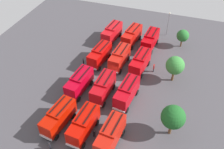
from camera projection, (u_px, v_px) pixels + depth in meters
The scene contains 23 objects.
ground_plane at pixel (112, 80), 51.00m from camera, with size 65.23×65.23×0.00m, color #423F44.
fire_truck_0 at pixel (112, 32), 60.84m from camera, with size 7.46×3.52×3.88m.
fire_truck_1 at pixel (100, 54), 53.99m from camera, with size 7.46×3.53×3.88m.
fire_truck_2 at pixel (79, 82), 47.25m from camera, with size 7.42×3.38×3.88m.
fire_truck_3 at pixel (59, 117), 40.93m from camera, with size 7.48×3.61×3.88m.
fire_truck_4 at pixel (132, 35), 59.79m from camera, with size 7.50×3.67×3.88m.
fire_truck_5 at pixel (120, 57), 53.24m from camera, with size 7.37×3.22×3.88m.
fire_truck_6 at pixel (103, 87), 46.29m from camera, with size 7.31×3.04×3.88m.
fire_truck_7 at pixel (84, 124), 39.78m from camera, with size 7.39×3.28×3.88m.
fire_truck_8 at pixel (150, 40), 58.36m from camera, with size 7.38×3.25×3.88m.
fire_truck_9 at pixel (140, 62), 51.97m from camera, with size 7.43×3.42×3.88m.
fire_truck_10 at pixel (127, 92), 45.26m from camera, with size 7.43×3.42×3.88m.
fire_truck_11 at pixel (110, 134), 38.30m from camera, with size 7.40×3.30×3.88m.
firefighter_0 at pixel (94, 133), 39.92m from camera, with size 0.28×0.43×1.73m.
firefighter_1 at pixel (50, 146), 38.10m from camera, with size 0.45×0.48×1.80m.
firefighter_2 at pixel (154, 68), 52.27m from camera, with size 0.44×0.30×1.84m.
firefighter_3 at pixel (83, 62), 54.00m from camera, with size 0.48×0.43×1.68m.
tree_0 at pixel (183, 36), 58.16m from camera, with size 2.85×2.85×4.41m.
tree_1 at pixel (175, 66), 48.41m from camera, with size 3.67×3.67×5.68m.
tree_2 at pixel (173, 117), 38.45m from camera, with size 3.86×3.86×5.99m.
traffic_cone_1 at pixel (111, 115), 43.57m from camera, with size 0.49×0.49×0.70m, color #F2600C.
traffic_cone_2 at pixel (102, 75), 51.52m from camera, with size 0.46×0.46×0.66m, color #F2600C.
lamppost at pixel (168, 22), 61.56m from camera, with size 0.36×0.36×6.26m.
Camera 1 is at (35.81, 12.23, 34.21)m, focal length 39.94 mm.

